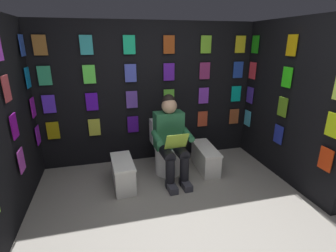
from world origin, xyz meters
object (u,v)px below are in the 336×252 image
Objects in this scene: toilet at (166,150)px; comic_longbox_near at (205,158)px; comic_longbox_far at (123,173)px; person_reading at (171,138)px.

comic_longbox_near is (-0.59, 0.10, -0.15)m from toilet.
comic_longbox_far is at bearing 20.58° from toilet.
person_reading is at bearing 89.55° from toilet.
toilet reaches higher than comic_longbox_near.
toilet is 0.61m from comic_longbox_near.
comic_longbox_near is 1.15× the size of comic_longbox_far.
person_reading is 1.92× the size of comic_longbox_far.
person_reading is at bearing 14.77° from comic_longbox_near.
toilet is 1.08× the size of comic_longbox_near.
person_reading reaches higher than toilet.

